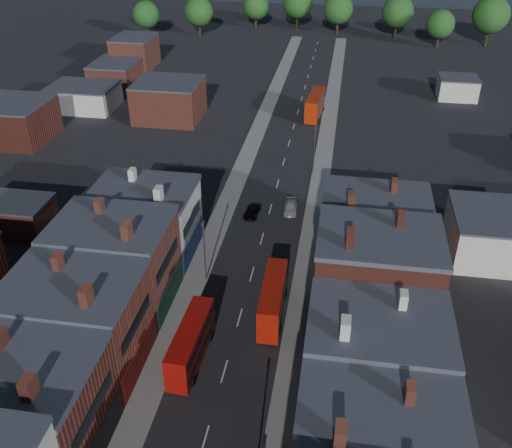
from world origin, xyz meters
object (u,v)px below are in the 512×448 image
(bus_0, at_px, (191,343))
(car_2, at_px, (252,212))
(car_3, at_px, (291,207))
(bus_1, at_px, (273,299))
(bus_2, at_px, (315,105))

(bus_0, distance_m, car_2, 28.84)
(bus_0, bearing_deg, car_2, 90.02)
(car_2, bearing_deg, car_3, 24.99)
(bus_1, bearing_deg, car_2, 104.43)
(bus_1, relative_size, car_2, 2.46)
(bus_1, xyz_separation_m, bus_2, (0.00, 60.84, 0.20))
(bus_0, distance_m, bus_2, 69.13)
(bus_2, relative_size, car_3, 2.51)
(bus_2, bearing_deg, bus_0, -91.12)
(car_3, bearing_deg, bus_1, -91.63)
(bus_0, distance_m, bus_1, 10.58)
(car_3, bearing_deg, car_2, -161.58)
(bus_0, height_order, car_2, bus_0)
(bus_2, height_order, car_2, bus_2)
(bus_1, distance_m, car_2, 21.72)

